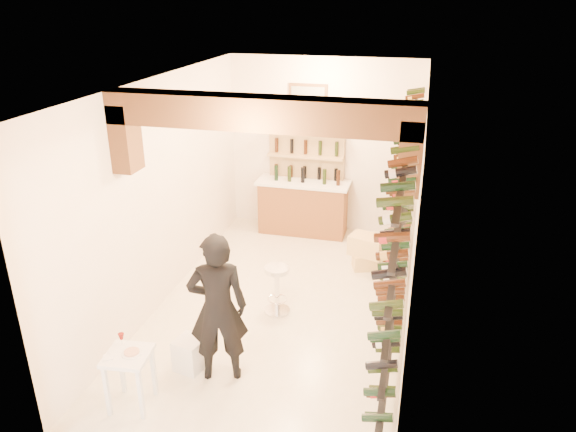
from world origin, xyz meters
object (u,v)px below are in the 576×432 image
at_px(white_stool, 190,354).
at_px(person, 218,308).
at_px(wine_rack, 398,218).
at_px(chrome_barstool, 277,286).
at_px(crate_lower, 366,261).
at_px(back_counter, 303,206).
at_px(tasting_table, 128,363).

xyz_separation_m(white_stool, person, (0.40, -0.03, 0.72)).
height_order(wine_rack, white_stool, wine_rack).
xyz_separation_m(chrome_barstool, crate_lower, (1.08, 1.62, -0.28)).
height_order(white_stool, chrome_barstool, chrome_barstool).
xyz_separation_m(person, crate_lower, (1.36, 3.12, -0.79)).
distance_m(back_counter, person, 4.31).
bearing_deg(chrome_barstool, crate_lower, 56.43).
relative_size(wine_rack, back_counter, 3.35).
bearing_deg(back_counter, crate_lower, -41.38).
bearing_deg(crate_lower, tasting_table, -119.08).
xyz_separation_m(wine_rack, crate_lower, (-0.50, 1.48, -1.42)).
height_order(tasting_table, person, person).
distance_m(wine_rack, white_stool, 3.09).
relative_size(back_counter, person, 0.92).
xyz_separation_m(back_counter, person, (-0.03, -4.29, 0.39)).
distance_m(white_stool, person, 0.83).
xyz_separation_m(back_counter, chrome_barstool, (0.25, -2.80, -0.12)).
xyz_separation_m(wine_rack, tasting_table, (-2.63, -2.35, -1.00)).
distance_m(tasting_table, white_stool, 0.89).
height_order(wine_rack, crate_lower, wine_rack).
xyz_separation_m(white_stool, chrome_barstool, (0.69, 1.46, 0.21)).
height_order(wine_rack, person, wine_rack).
xyz_separation_m(wine_rack, chrome_barstool, (-1.58, -0.15, -1.14)).
distance_m(wine_rack, crate_lower, 2.11).
xyz_separation_m(person, chrome_barstool, (0.28, 1.50, -0.51)).
bearing_deg(crate_lower, wine_rack, -71.29).
bearing_deg(back_counter, chrome_barstool, -84.82).
bearing_deg(person, white_stool, -23.35).
bearing_deg(crate_lower, chrome_barstool, -123.57).
height_order(wine_rack, tasting_table, wine_rack).
height_order(back_counter, crate_lower, back_counter).
relative_size(tasting_table, person, 0.44).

